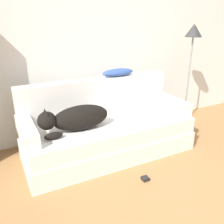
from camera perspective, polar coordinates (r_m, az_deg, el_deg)
The scene contains 10 objects.
wall_back at distance 3.40m, azimuth -2.35°, elevation 17.53°, with size 7.19×0.06×2.70m.
couch at distance 3.01m, azimuth -0.82°, elevation -5.83°, with size 1.98×0.82×0.42m.
couch_backrest at distance 3.13m, azimuth -3.58°, elevation 3.77°, with size 1.94×0.15×0.44m.
couch_arm_left at distance 2.65m, azimuth -18.90°, elevation -4.14°, with size 0.15×0.63×0.15m.
couch_arm_right at distance 3.35m, azimuth 13.36°, elevation 1.90°, with size 0.15×0.63×0.15m.
dog at distance 2.67m, azimuth -8.34°, elevation -1.41°, with size 0.77×0.27×0.28m.
laptop at distance 2.99m, azimuth 3.31°, elevation -1.38°, with size 0.33×0.26×0.02m.
throw_pillow at distance 3.17m, azimuth 1.34°, elevation 9.03°, with size 0.42×0.15×0.09m.
floor_lamp at distance 3.72m, azimuth 17.85°, elevation 14.35°, with size 0.23×0.23×1.47m.
power_adapter at distance 2.67m, azimuth 7.60°, elevation -14.85°, with size 0.07×0.07×0.03m.
Camera 1 is at (-1.41, -0.70, 1.59)m, focal length 40.00 mm.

